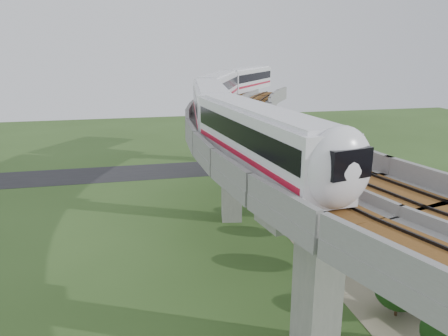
{
  "coord_description": "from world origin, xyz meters",
  "views": [
    {
      "loc": [
        -9.02,
        -30.68,
        17.34
      ],
      "look_at": [
        -1.41,
        3.55,
        7.5
      ],
      "focal_mm": 35.0,
      "sensor_mm": 36.0,
      "label": 1
    }
  ],
  "objects_px": {
    "car_white": "(427,292)",
    "car_red": "(445,256)",
    "metro_train": "(234,95)",
    "car_dark": "(383,239)"
  },
  "relations": [
    {
      "from": "metro_train",
      "to": "car_white",
      "type": "height_order",
      "value": "metro_train"
    },
    {
      "from": "metro_train",
      "to": "car_white",
      "type": "distance_m",
      "value": 26.16
    },
    {
      "from": "car_white",
      "to": "car_red",
      "type": "bearing_deg",
      "value": 11.63
    },
    {
      "from": "metro_train",
      "to": "car_dark",
      "type": "distance_m",
      "value": 20.5
    },
    {
      "from": "car_red",
      "to": "car_white",
      "type": "bearing_deg",
      "value": -105.61
    },
    {
      "from": "car_red",
      "to": "car_dark",
      "type": "relative_size",
      "value": 0.94
    },
    {
      "from": "car_white",
      "to": "car_dark",
      "type": "distance_m",
      "value": 8.97
    },
    {
      "from": "car_red",
      "to": "car_dark",
      "type": "height_order",
      "value": "car_red"
    },
    {
      "from": "metro_train",
      "to": "car_white",
      "type": "xyz_separation_m",
      "value": [
        8.66,
        -21.79,
        -11.59
      ]
    },
    {
      "from": "car_white",
      "to": "metro_train",
      "type": "bearing_deg",
      "value": 81.22
    }
  ]
}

